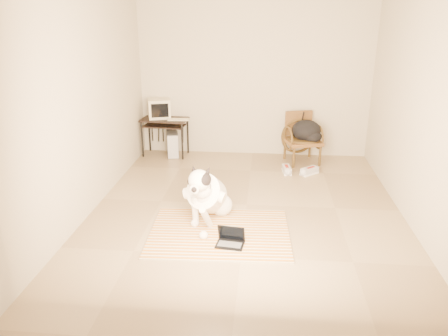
# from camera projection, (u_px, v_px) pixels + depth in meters

# --- Properties ---
(floor) EXTENTS (4.50, 4.50, 0.00)m
(floor) POSITION_uv_depth(u_px,v_px,m) (247.00, 205.00, 5.88)
(floor) COLOR #937C5A
(floor) RESTS_ON ground
(wall_back) EXTENTS (4.50, 0.00, 4.50)m
(wall_back) POSITION_uv_depth(u_px,v_px,m) (254.00, 79.00, 7.52)
(wall_back) COLOR #BDB39B
(wall_back) RESTS_ON floor
(wall_front) EXTENTS (4.50, 0.00, 4.50)m
(wall_front) POSITION_uv_depth(u_px,v_px,m) (236.00, 168.00, 3.31)
(wall_front) COLOR #BDB39B
(wall_front) RESTS_ON floor
(wall_left) EXTENTS (0.00, 4.50, 4.50)m
(wall_left) POSITION_uv_depth(u_px,v_px,m) (93.00, 103.00, 5.60)
(wall_left) COLOR #BDB39B
(wall_left) RESTS_ON floor
(wall_right) EXTENTS (0.00, 4.50, 4.50)m
(wall_right) POSITION_uv_depth(u_px,v_px,m) (415.00, 109.00, 5.24)
(wall_right) COLOR #BDB39B
(wall_right) RESTS_ON floor
(rug) EXTENTS (1.68, 1.32, 0.02)m
(rug) POSITION_uv_depth(u_px,v_px,m) (220.00, 233.00, 5.12)
(rug) COLOR #C7680F
(rug) RESTS_ON floor
(dog) EXTENTS (0.55, 1.15, 0.82)m
(dog) POSITION_uv_depth(u_px,v_px,m) (207.00, 196.00, 5.35)
(dog) COLOR white
(dog) RESTS_ON rug
(laptop) EXTENTS (0.33, 0.26, 0.21)m
(laptop) POSITION_uv_depth(u_px,v_px,m) (230.00, 240.00, 4.84)
(laptop) COLOR black
(laptop) RESTS_ON rug
(computer_desk) EXTENTS (0.84, 0.51, 0.67)m
(computer_desk) POSITION_uv_depth(u_px,v_px,m) (165.00, 124.00, 7.68)
(computer_desk) COLOR black
(computer_desk) RESTS_ON floor
(crt_monitor) EXTENTS (0.47, 0.45, 0.34)m
(crt_monitor) POSITION_uv_depth(u_px,v_px,m) (159.00, 108.00, 7.67)
(crt_monitor) COLOR beige
(crt_monitor) RESTS_ON computer_desk
(desk_keyboard) EXTENTS (0.38, 0.17, 0.02)m
(desk_keyboard) POSITION_uv_depth(u_px,v_px,m) (179.00, 119.00, 7.56)
(desk_keyboard) COLOR beige
(desk_keyboard) RESTS_ON computer_desk
(pc_tower) EXTENTS (0.30, 0.49, 0.43)m
(pc_tower) POSITION_uv_depth(u_px,v_px,m) (172.00, 144.00, 7.80)
(pc_tower) COLOR #505052
(pc_tower) RESTS_ON floor
(rattan_chair) EXTENTS (0.68, 0.67, 0.84)m
(rattan_chair) POSITION_uv_depth(u_px,v_px,m) (302.00, 138.00, 7.41)
(rattan_chair) COLOR brown
(rattan_chair) RESTS_ON floor
(backpack) EXTENTS (0.50, 0.41, 0.36)m
(backpack) POSITION_uv_depth(u_px,v_px,m) (307.00, 132.00, 7.28)
(backpack) COLOR black
(backpack) RESTS_ON rattan_chair
(sneaker_left) EXTENTS (0.16, 0.32, 0.11)m
(sneaker_left) POSITION_uv_depth(u_px,v_px,m) (287.00, 170.00, 7.01)
(sneaker_left) COLOR white
(sneaker_left) RESTS_ON floor
(sneaker_right) EXTENTS (0.32, 0.31, 0.11)m
(sneaker_right) POSITION_uv_depth(u_px,v_px,m) (309.00, 171.00, 6.95)
(sneaker_right) COLOR white
(sneaker_right) RESTS_ON floor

